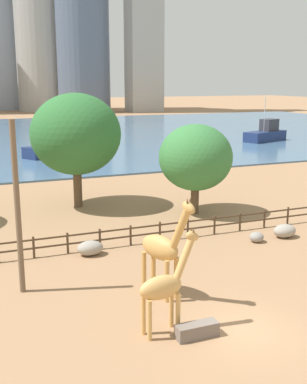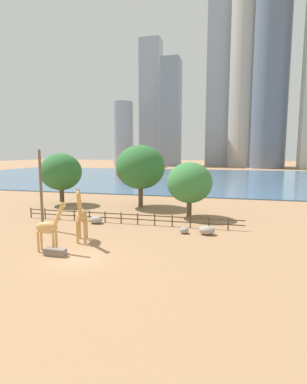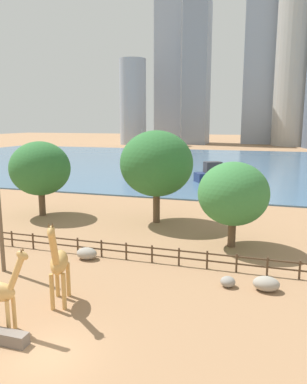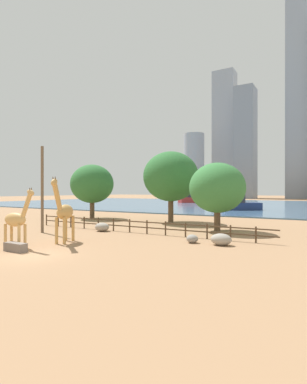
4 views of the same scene
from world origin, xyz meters
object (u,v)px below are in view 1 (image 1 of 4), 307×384
Objects in this scene: tree_right_tall at (196,158)px; boulder_by_pole at (285,231)px; tree_left_large at (76,134)px; giraffe_tall at (163,248)px; feeding_trough at (197,330)px; giraffe_companion at (164,286)px; boat_tug at (49,148)px; boulder_small at (90,248)px; utility_pole at (18,209)px; boat_ferry at (266,134)px; boulder_near_fence at (257,237)px.

boulder_by_pole is at bearing -69.72° from tree_right_tall.
tree_left_large reaches higher than boulder_by_pole.
tree_right_tall reaches higher than giraffe_tall.
giraffe_tall is 2.90× the size of feeding_trough.
tree_right_tall is (9.56, 16.17, 2.38)m from giraffe_companion.
tree_left_large is at bearing -126.66° from boat_tug.
giraffe_tall is 3.52m from giraffe_companion.
tree_left_large is at bearing 80.20° from boulder_small.
tree_right_tall is at bearing 34.24° from utility_pole.
tree_right_tall is at bearing 28.47° from boat_ferry.
tree_right_tall is 0.79× the size of boat_ferry.
boulder_by_pole is 17.97m from tree_left_large.
boulder_small is at bearing -128.07° from boat_tug.
tree_left_large is 50.38m from boat_ferry.
giraffe_tall is 3.25× the size of boulder_by_pole.
boulder_small is 0.20× the size of boat_tug.
tree_right_tall is at bearing 63.59° from feeding_trough.
giraffe_companion is at bearing 141.44° from feeding_trough.
giraffe_companion is at bearing -126.12° from boat_tug.
boat_tug reaches higher than boulder_small.
tree_left_large is 27.58m from boat_tug.
boulder_by_pole is 0.17× the size of tree_left_large.
boulder_near_fence is (8.80, 5.09, -2.12)m from giraffe_tall.
boulder_near_fence is 0.11× the size of boat_ferry.
utility_pole reaches higher than boulder_near_fence.
boat_tug is (2.56, 45.42, -1.12)m from giraffe_tall.
boat_tug reaches higher than feeding_trough.
boat_ferry reaches higher than boat_tug.
utility_pole is 6.96m from boulder_small.
boulder_by_pole is at bearing -6.98° from boulder_small.
utility_pole is at bearing 130.25° from feeding_trough.
boat_ferry reaches higher than boulder_near_fence.
tree_left_large is (-8.65, 13.25, 5.69)m from boulder_near_fence.
giraffe_companion is 13.21m from boulder_near_fence.
boulder_by_pole reaches higher than boulder_near_fence.
tree_left_large reaches higher than boulder_small.
tree_right_tall is (8.46, 17.04, 4.13)m from feeding_trough.
utility_pole is 16.68m from tree_left_large.
boat_tug is at bearing 155.28° from giraffe_tall.
boulder_small reaches higher than feeding_trough.
boulder_near_fence is 10.78m from boulder_small.
giraffe_companion is at bearing -43.52° from giraffe_tall.
feeding_trough is at bearing -90.93° from tree_left_large.
tree_left_large reaches higher than boat_tug.
boulder_small is 11.04m from feeding_trough.
boulder_near_fence is at bearing -9.17° from boulder_small.
giraffe_tall is 0.61× the size of utility_pole.
tree_left_large is (-10.95, 13.12, 5.57)m from boulder_by_pole.
tree_left_large is at bearing 79.30° from giraffe_companion.
utility_pole reaches higher than boulder_small.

